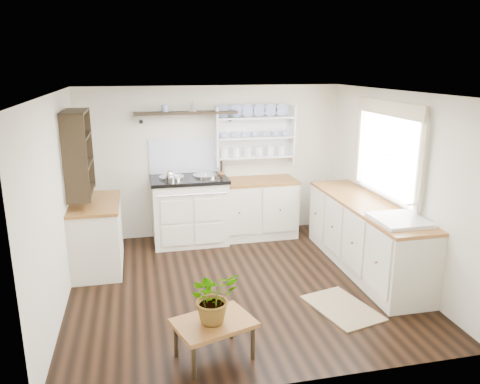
# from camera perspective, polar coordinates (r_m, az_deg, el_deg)

# --- Properties ---
(floor) EXTENTS (4.00, 3.80, 0.01)m
(floor) POSITION_cam_1_polar(r_m,az_deg,el_deg) (5.84, -0.12, -11.15)
(floor) COLOR black
(floor) RESTS_ON ground
(wall_back) EXTENTS (4.00, 0.02, 2.30)m
(wall_back) POSITION_cam_1_polar(r_m,az_deg,el_deg) (7.24, -3.37, 3.71)
(wall_back) COLOR silver
(wall_back) RESTS_ON ground
(wall_right) EXTENTS (0.02, 3.80, 2.30)m
(wall_right) POSITION_cam_1_polar(r_m,az_deg,el_deg) (6.16, 18.36, 0.88)
(wall_right) COLOR silver
(wall_right) RESTS_ON ground
(wall_left) EXTENTS (0.02, 3.80, 2.30)m
(wall_left) POSITION_cam_1_polar(r_m,az_deg,el_deg) (5.38, -21.42, -1.43)
(wall_left) COLOR silver
(wall_left) RESTS_ON ground
(ceiling) EXTENTS (4.00, 3.80, 0.01)m
(ceiling) POSITION_cam_1_polar(r_m,az_deg,el_deg) (5.24, -0.13, 12.01)
(ceiling) COLOR white
(ceiling) RESTS_ON wall_back
(window) EXTENTS (0.08, 1.55, 1.22)m
(window) POSITION_cam_1_polar(r_m,az_deg,el_deg) (6.18, 17.57, 4.93)
(window) COLOR white
(window) RESTS_ON wall_right
(aga_cooker) EXTENTS (1.12, 0.77, 1.03)m
(aga_cooker) POSITION_cam_1_polar(r_m,az_deg,el_deg) (7.03, -6.16, -2.11)
(aga_cooker) COLOR white
(aga_cooker) RESTS_ON floor
(back_cabinets) EXTENTS (1.27, 0.63, 0.90)m
(back_cabinets) POSITION_cam_1_polar(r_m,az_deg,el_deg) (7.25, 1.79, -1.89)
(back_cabinets) COLOR beige
(back_cabinets) RESTS_ON floor
(right_cabinets) EXTENTS (0.62, 2.43, 0.90)m
(right_cabinets) POSITION_cam_1_polar(r_m,az_deg,el_deg) (6.30, 15.02, -5.12)
(right_cabinets) COLOR beige
(right_cabinets) RESTS_ON floor
(belfast_sink) EXTENTS (0.55, 0.60, 0.45)m
(belfast_sink) POSITION_cam_1_polar(r_m,az_deg,el_deg) (5.57, 18.78, -4.39)
(belfast_sink) COLOR white
(belfast_sink) RESTS_ON right_cabinets
(left_cabinets) EXTENTS (0.62, 1.13, 0.90)m
(left_cabinets) POSITION_cam_1_polar(r_m,az_deg,el_deg) (6.40, -17.02, -4.94)
(left_cabinets) COLOR beige
(left_cabinets) RESTS_ON floor
(plate_rack) EXTENTS (1.20, 0.22, 0.90)m
(plate_rack) POSITION_cam_1_polar(r_m,az_deg,el_deg) (7.27, 1.73, 7.02)
(plate_rack) COLOR white
(plate_rack) RESTS_ON wall_back
(high_shelf) EXTENTS (1.50, 0.29, 0.16)m
(high_shelf) POSITION_cam_1_polar(r_m,az_deg,el_deg) (6.96, -6.60, 9.49)
(high_shelf) COLOR black
(high_shelf) RESTS_ON wall_back
(left_shelving) EXTENTS (0.28, 0.80, 1.05)m
(left_shelving) POSITION_cam_1_polar(r_m,az_deg,el_deg) (6.14, -19.12, 4.60)
(left_shelving) COLOR black
(left_shelving) RESTS_ON wall_left
(kettle) EXTENTS (0.17, 0.17, 0.21)m
(kettle) POSITION_cam_1_polar(r_m,az_deg,el_deg) (6.75, -8.53, 1.70)
(kettle) COLOR silver
(kettle) RESTS_ON aga_cooker
(utensil_crock) EXTENTS (0.11, 0.11, 0.12)m
(utensil_crock) POSITION_cam_1_polar(r_m,az_deg,el_deg) (7.08, -2.34, 1.98)
(utensil_crock) COLOR #935C36
(utensil_crock) RESTS_ON back_cabinets
(center_table) EXTENTS (0.80, 0.68, 0.37)m
(center_table) POSITION_cam_1_polar(r_m,az_deg,el_deg) (4.39, -3.21, -15.94)
(center_table) COLOR brown
(center_table) RESTS_ON floor
(potted_plant) EXTENTS (0.53, 0.49, 0.48)m
(potted_plant) POSITION_cam_1_polar(r_m,az_deg,el_deg) (4.24, -3.26, -12.62)
(potted_plant) COLOR #3F7233
(potted_plant) RESTS_ON center_table
(floor_rug) EXTENTS (0.74, 0.96, 0.02)m
(floor_rug) POSITION_cam_1_polar(r_m,az_deg,el_deg) (5.43, 12.35, -13.63)
(floor_rug) COLOR olive
(floor_rug) RESTS_ON floor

